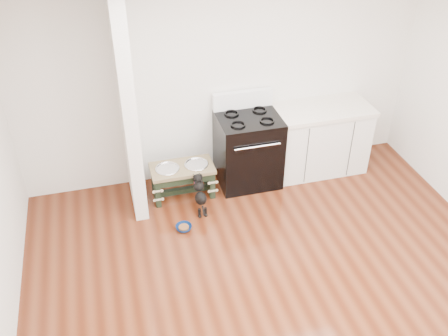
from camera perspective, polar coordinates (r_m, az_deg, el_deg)
ground at (r=5.00m, az=7.42°, el=-15.93°), size 5.00×5.00×0.00m
room_shell at (r=3.89m, az=9.17°, el=-0.60°), size 5.00×5.00×5.00m
partition_wall at (r=5.56m, az=-11.07°, el=7.42°), size 0.15×0.80×2.70m
oven_range at (r=6.27m, az=2.76°, el=2.24°), size 0.76×0.69×1.14m
cabinet_run at (r=6.63m, az=10.83°, el=3.28°), size 1.24×0.64×0.91m
dog_feeder at (r=6.12m, az=-4.76°, el=-0.83°), size 0.77×0.41×0.44m
puppy at (r=5.88m, az=-2.77°, el=-2.91°), size 0.13×0.39×0.47m
floor_bowl at (r=5.77m, az=-4.62°, el=-6.82°), size 0.20×0.20×0.06m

